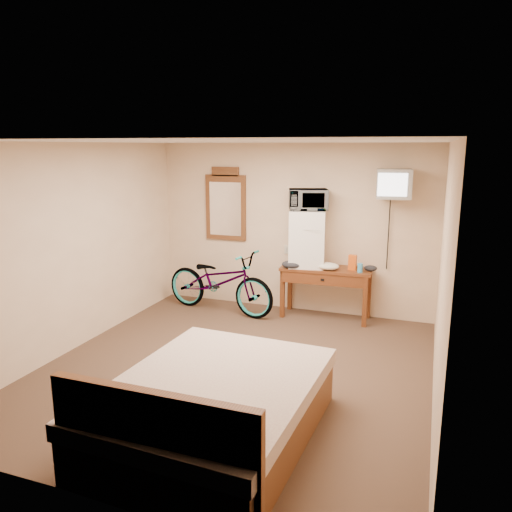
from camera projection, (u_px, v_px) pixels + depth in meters
name	position (u px, v px, depth m)	size (l,w,h in m)	color
room	(234.00, 261.00, 5.35)	(4.60, 4.64, 2.50)	#422F21
desk	(325.00, 277.00, 7.13)	(1.30, 0.55, 0.75)	brown
mini_fridge	(307.00, 238.00, 7.15)	(0.58, 0.56, 0.82)	white
microwave	(308.00, 200.00, 7.03)	(0.53, 0.36, 0.30)	white
snack_bag	(352.00, 263.00, 6.98)	(0.11, 0.06, 0.22)	#DB5413
blue_cup	(360.00, 268.00, 6.86)	(0.07, 0.07, 0.13)	#3E9DD4
cloth_cream	(328.00, 266.00, 7.01)	(0.32, 0.25, 0.10)	white
cloth_dark_a	(292.00, 265.00, 7.10)	(0.28, 0.21, 0.11)	black
cloth_dark_b	(371.00, 268.00, 6.94)	(0.18, 0.15, 0.08)	black
crt_television	(394.00, 184.00, 6.57)	(0.49, 0.59, 0.39)	black
wall_mirror	(226.00, 205.00, 7.73)	(0.66, 0.04, 1.13)	brown
bicycle	(220.00, 281.00, 7.46)	(0.63, 1.81, 0.95)	black
bed	(210.00, 409.00, 4.19)	(1.69, 2.19, 0.90)	brown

